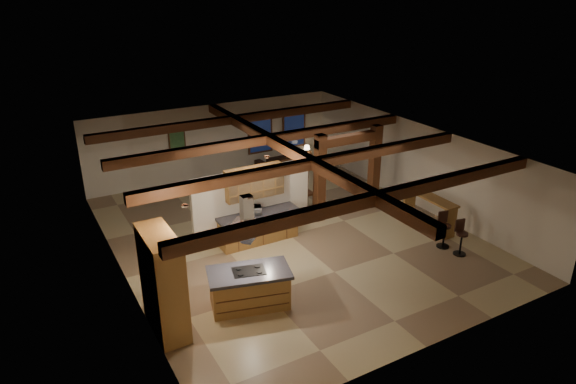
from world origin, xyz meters
name	(u,v)px	position (x,y,z in m)	size (l,w,h in m)	color
ground	(289,235)	(0.00, 0.00, 0.00)	(12.00, 12.00, 0.00)	tan
room_walls	(289,182)	(0.00, 0.00, 1.78)	(12.00, 12.00, 12.00)	beige
ceiling_beams	(289,150)	(0.00, 0.00, 2.76)	(10.00, 12.00, 0.28)	#442611
timber_posts	(348,163)	(2.50, 0.50, 1.76)	(2.50, 0.30, 2.90)	#442611
partition_wall	(252,203)	(-1.00, 0.50, 1.10)	(3.80, 0.18, 2.20)	beige
pantry_cabinet	(163,283)	(-4.67, -2.60, 1.20)	(0.67, 1.60, 2.40)	olive
back_counter	(259,227)	(-1.00, 0.11, 0.48)	(2.50, 0.66, 0.94)	olive
upper_display_cabinet	(254,182)	(-1.00, 0.31, 1.85)	(1.80, 0.36, 0.95)	olive
range_hood	(248,240)	(-2.65, -2.72, 1.78)	(1.10, 1.10, 1.40)	silver
back_windows	(277,130)	(2.80, 5.93, 1.50)	(2.70, 0.07, 1.70)	#442611
framed_art	(177,141)	(-1.50, 5.94, 1.70)	(0.65, 0.05, 0.85)	#442611
recessed_cans	(237,184)	(-2.53, -1.93, 2.87)	(3.16, 2.46, 0.03)	silver
kitchen_island	(249,288)	(-2.65, -2.72, 0.49)	(2.16, 1.51, 0.97)	olive
dining_table	(275,195)	(0.78, 2.38, 0.31)	(1.77, 0.99, 0.62)	#3A150E
sofa	(281,161)	(2.73, 5.50, 0.31)	(2.10, 0.82, 0.61)	black
microwave	(253,210)	(-1.15, 0.11, 1.07)	(0.46, 0.31, 0.25)	silver
bar_counter	(429,206)	(4.14, -1.66, 0.71)	(0.52, 2.02, 1.06)	olive
side_table	(307,158)	(3.93, 5.39, 0.25)	(0.41, 0.41, 0.51)	#442611
table_lamp	(307,147)	(3.93, 5.39, 0.73)	(0.26, 0.26, 0.31)	black
bar_stool_a	(461,237)	(3.69, -3.42, 0.53)	(0.37, 0.38, 1.05)	black
bar_stool_b	(444,229)	(3.60, -2.84, 0.55)	(0.38, 0.40, 1.09)	black
dining_chairs	(275,185)	(0.78, 2.38, 0.68)	(2.03, 2.03, 1.33)	#442611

